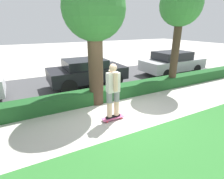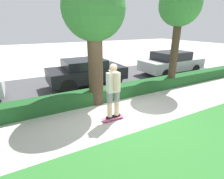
{
  "view_description": "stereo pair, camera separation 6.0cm",
  "coord_description": "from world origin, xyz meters",
  "px_view_note": "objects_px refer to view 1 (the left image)",
  "views": [
    {
      "loc": [
        -2.9,
        -4.6,
        2.95
      ],
      "look_at": [
        -0.19,
        0.6,
        0.83
      ],
      "focal_mm": 28.0,
      "sensor_mm": 36.0,
      "label": 1
    },
    {
      "loc": [
        -2.95,
        -4.57,
        2.95
      ],
      "look_at": [
        -0.19,
        0.6,
        0.83
      ],
      "focal_mm": 28.0,
      "sensor_mm": 36.0,
      "label": 2
    }
  ],
  "objects_px": {
    "tree_mid": "(94,14)",
    "parked_car_middle": "(87,72)",
    "skater_person": "(113,90)",
    "skateboard": "(113,118)",
    "tree_far": "(181,8)",
    "parked_car_rear": "(172,62)"
  },
  "relations": [
    {
      "from": "skateboard",
      "to": "parked_car_rear",
      "type": "distance_m",
      "value": 7.25
    },
    {
      "from": "skateboard",
      "to": "tree_far",
      "type": "height_order",
      "value": "tree_far"
    },
    {
      "from": "skateboard",
      "to": "tree_far",
      "type": "xyz_separation_m",
      "value": [
        4.2,
        1.55,
        3.65
      ]
    },
    {
      "from": "skateboard",
      "to": "parked_car_rear",
      "type": "bearing_deg",
      "value": 29.8
    },
    {
      "from": "parked_car_middle",
      "to": "tree_far",
      "type": "bearing_deg",
      "value": -30.22
    },
    {
      "from": "skateboard",
      "to": "skater_person",
      "type": "bearing_deg",
      "value": 180.0
    },
    {
      "from": "skater_person",
      "to": "parked_car_middle",
      "type": "bearing_deg",
      "value": 83.04
    },
    {
      "from": "tree_far",
      "to": "parked_car_middle",
      "type": "xyz_separation_m",
      "value": [
        -3.75,
        2.16,
        -2.95
      ]
    },
    {
      "from": "skater_person",
      "to": "parked_car_middle",
      "type": "xyz_separation_m",
      "value": [
        0.45,
        3.71,
        -0.28
      ]
    },
    {
      "from": "tree_mid",
      "to": "skateboard",
      "type": "bearing_deg",
      "value": -91.87
    },
    {
      "from": "skater_person",
      "to": "tree_far",
      "type": "xyz_separation_m",
      "value": [
        4.2,
        1.55,
        2.67
      ]
    },
    {
      "from": "tree_mid",
      "to": "parked_car_middle",
      "type": "height_order",
      "value": "tree_mid"
    },
    {
      "from": "skateboard",
      "to": "parked_car_middle",
      "type": "distance_m",
      "value": 3.81
    },
    {
      "from": "parked_car_rear",
      "to": "skateboard",
      "type": "bearing_deg",
      "value": -151.07
    },
    {
      "from": "skateboard",
      "to": "tree_mid",
      "type": "distance_m",
      "value": 3.62
    },
    {
      "from": "skateboard",
      "to": "tree_far",
      "type": "relative_size",
      "value": 0.16
    },
    {
      "from": "skateboard",
      "to": "tree_mid",
      "type": "height_order",
      "value": "tree_mid"
    },
    {
      "from": "skater_person",
      "to": "tree_mid",
      "type": "height_order",
      "value": "tree_mid"
    },
    {
      "from": "tree_far",
      "to": "parked_car_rear",
      "type": "relative_size",
      "value": 1.12
    },
    {
      "from": "tree_mid",
      "to": "parked_car_rear",
      "type": "height_order",
      "value": "tree_mid"
    },
    {
      "from": "tree_far",
      "to": "parked_car_middle",
      "type": "bearing_deg",
      "value": 150.04
    },
    {
      "from": "skater_person",
      "to": "tree_far",
      "type": "height_order",
      "value": "tree_far"
    }
  ]
}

